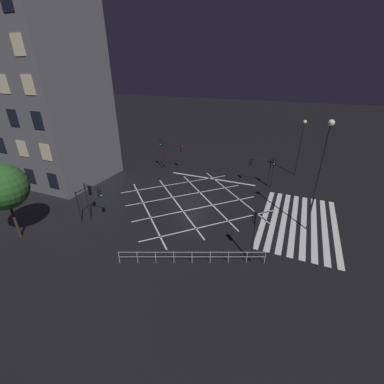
# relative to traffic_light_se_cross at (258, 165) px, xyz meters

# --- Properties ---
(ground_plane) EXTENTS (200.00, 200.00, 0.00)m
(ground_plane) POSITION_rel_traffic_light_se_cross_xyz_m (-7.36, 5.76, -2.56)
(ground_plane) COLOR black
(road_markings) EXTENTS (17.26, 23.14, 0.01)m
(road_markings) POSITION_rel_traffic_light_se_cross_xyz_m (-6.99, -2.08, -2.56)
(road_markings) COLOR silver
(road_markings) RESTS_ON ground_plane
(traffic_light_se_cross) EXTENTS (0.36, 2.64, 3.48)m
(traffic_light_se_cross) POSITION_rel_traffic_light_se_cross_xyz_m (0.00, 0.00, 0.00)
(traffic_light_se_cross) COLOR black
(traffic_light_se_cross) RESTS_ON ground_plane
(traffic_light_ne_cross) EXTENTS (0.36, 2.93, 3.83)m
(traffic_light_ne_cross) POSITION_rel_traffic_light_se_cross_xyz_m (0.83, 11.92, 0.27)
(traffic_light_ne_cross) COLOR black
(traffic_light_ne_cross) RESTS_ON ground_plane
(traffic_light_nw_cross) EXTENTS (0.36, 1.95, 3.89)m
(traffic_light_nw_cross) POSITION_rel_traffic_light_se_cross_xyz_m (-14.72, 12.36, 0.27)
(traffic_light_nw_cross) COLOR black
(traffic_light_nw_cross) RESTS_ON ground_plane
(traffic_light_sw_cross) EXTENTS (0.36, 0.39, 4.41)m
(traffic_light_sw_cross) POSITION_rel_traffic_light_se_cross_xyz_m (-14.72, -2.10, 0.58)
(traffic_light_sw_cross) COLOR black
(traffic_light_sw_cross) RESTS_ON ground_plane
(traffic_light_nw_main) EXTENTS (2.03, 0.36, 3.27)m
(traffic_light_nw_main) POSITION_rel_traffic_light_se_cross_xyz_m (-14.35, 13.83, -0.18)
(traffic_light_nw_main) COLOR black
(traffic_light_nw_main) RESTS_ON ground_plane
(traffic_light_se_main) EXTENTS (0.39, 0.36, 3.89)m
(traffic_light_se_main) POSITION_rel_traffic_light_se_cross_xyz_m (-0.23, -1.80, 0.22)
(traffic_light_se_main) COLOR black
(traffic_light_se_main) RESTS_ON ground_plane
(traffic_light_ne_main) EXTENTS (0.39, 0.36, 4.47)m
(traffic_light_ne_main) POSITION_rel_traffic_light_se_cross_xyz_m (0.30, 13.68, 0.62)
(traffic_light_ne_main) COLOR black
(traffic_light_ne_main) RESTS_ON ground_plane
(street_lamp_east) EXTENTS (0.49, 0.49, 7.43)m
(street_lamp_east) POSITION_rel_traffic_light_se_cross_xyz_m (5.26, -4.38, 2.67)
(street_lamp_east) COLOR black
(street_lamp_east) RESTS_ON ground_plane
(street_lamp_west) EXTENTS (0.51, 0.51, 9.86)m
(street_lamp_west) POSITION_rel_traffic_light_se_cross_xyz_m (-8.34, -6.05, 4.19)
(street_lamp_west) COLOR black
(street_lamp_west) RESTS_ON ground_plane
(street_tree_near) EXTENTS (3.73, 3.73, 6.65)m
(street_tree_near) POSITION_rel_traffic_light_se_cross_xyz_m (-19.24, 17.14, 2.22)
(street_tree_near) COLOR #38281C
(street_tree_near) RESTS_ON ground_plane
(pedestrian_railing) EXTENTS (4.28, 10.18, 1.05)m
(pedestrian_railing) POSITION_rel_traffic_light_se_cross_xyz_m (-16.57, 1.92, -1.89)
(pedestrian_railing) COLOR #B7B7BC
(pedestrian_railing) RESTS_ON ground_plane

